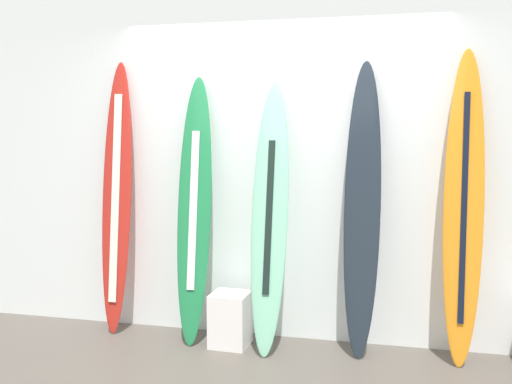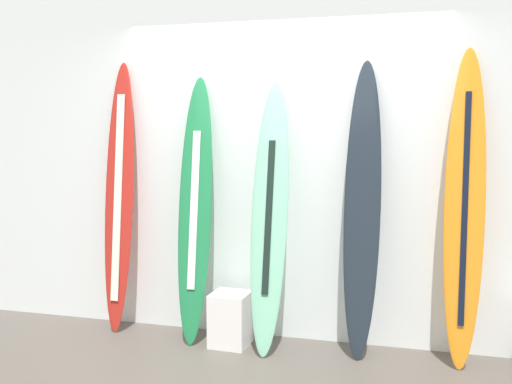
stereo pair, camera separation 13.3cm
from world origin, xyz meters
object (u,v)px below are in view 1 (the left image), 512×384
surfboard_crimson (117,200)px  display_block_left (230,319)px  surfboard_charcoal (362,211)px  surfboard_seafoam (270,217)px  surfboard_emerald (194,212)px  surfboard_sunset (464,207)px

surfboard_crimson → display_block_left: surfboard_crimson is taller
surfboard_crimson → surfboard_charcoal: surfboard_crimson is taller
surfboard_charcoal → display_block_left: 1.31m
surfboard_seafoam → surfboard_charcoal: bearing=6.0°
surfboard_seafoam → display_block_left: (-0.31, -0.01, -0.81)m
surfboard_emerald → surfboard_sunset: bearing=0.9°
surfboard_emerald → display_block_left: (0.31, -0.06, -0.82)m
surfboard_charcoal → surfboard_seafoam: bearing=-174.0°
surfboard_crimson → surfboard_seafoam: surfboard_crimson is taller
surfboard_seafoam → display_block_left: 0.86m
surfboard_crimson → display_block_left: size_ratio=5.38×
surfboard_seafoam → surfboard_charcoal: surfboard_charcoal is taller
surfboard_crimson → surfboard_charcoal: bearing=-1.2°
surfboard_sunset → surfboard_seafoam: bearing=-176.7°
surfboard_emerald → surfboard_sunset: size_ratio=0.93×
surfboard_emerald → surfboard_seafoam: 0.61m
surfboard_emerald → display_block_left: bearing=-11.3°
surfboard_crimson → display_block_left: 1.34m
surfboard_emerald → surfboard_sunset: (1.99, 0.03, 0.10)m
surfboard_crimson → surfboard_emerald: 0.70m
surfboard_seafoam → surfboard_sunset: size_ratio=0.91×
surfboard_emerald → display_block_left: surfboard_emerald is taller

